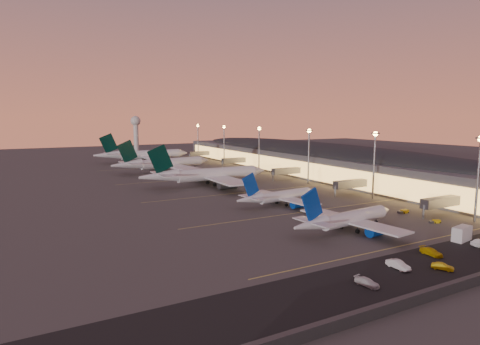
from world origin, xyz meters
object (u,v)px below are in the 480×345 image
at_px(airliner_wide_mid, 163,164).
at_px(service_van_f, 431,252).
at_px(radar_tower, 136,128).
at_px(airliner_wide_near, 207,175).
at_px(airliner_wide_far, 143,155).
at_px(airliner_narrow_south, 346,219).
at_px(service_van_b, 443,267).
at_px(service_van_c, 398,265).
at_px(service_van_a, 367,282).
at_px(baggage_tug_a, 435,221).
at_px(airliner_narrow_north, 279,197).
at_px(baggage_tug_b, 403,212).
at_px(catering_truck_a, 462,234).

bearing_deg(airliner_wide_mid, service_van_f, -94.54).
bearing_deg(airliner_wide_mid, radar_tower, 73.54).
distance_m(airliner_wide_near, airliner_wide_far, 108.92).
relative_size(airliner_narrow_south, service_van_b, 9.04).
distance_m(airliner_wide_near, service_van_c, 112.93).
distance_m(airliner_wide_far, service_van_a, 225.51).
bearing_deg(airliner_wide_mid, airliner_wide_far, 78.96).
bearing_deg(baggage_tug_a, service_van_f, -124.94).
bearing_deg(airliner_narrow_north, airliner_wide_near, 89.79).
bearing_deg(airliner_wide_far, baggage_tug_b, -78.24).
xyz_separation_m(radar_tower, service_van_c, (-24.76, -314.88, -21.00)).
relative_size(airliner_narrow_south, airliner_wide_mid, 0.63).
distance_m(airliner_narrow_south, airliner_wide_mid, 141.36).
bearing_deg(service_van_b, service_van_c, 119.11).
relative_size(airliner_wide_near, service_van_b, 14.63).
relative_size(airliner_wide_far, baggage_tug_b, 17.01).
distance_m(airliner_wide_mid, baggage_tug_a, 151.44).
height_order(airliner_narrow_south, airliner_wide_far, airliner_wide_far).
height_order(radar_tower, service_van_b, radar_tower).
relative_size(catering_truck_a, service_van_f, 1.28).
distance_m(radar_tower, catering_truck_a, 310.02).
distance_m(airliner_narrow_south, airliner_wide_far, 195.98).
height_order(airliner_narrow_north, radar_tower, radar_tower).
relative_size(baggage_tug_b, catering_truck_a, 0.55).
height_order(airliner_narrow_north, baggage_tug_b, airliner_narrow_north).
bearing_deg(service_van_a, airliner_wide_near, 70.82).
bearing_deg(airliner_narrow_south, airliner_wide_near, 85.86).
relative_size(radar_tower, baggage_tug_b, 8.51).
bearing_deg(radar_tower, airliner_narrow_north, -92.93).
bearing_deg(airliner_wide_far, baggage_tug_a, -79.42).
distance_m(airliner_wide_far, service_van_f, 219.68).
bearing_deg(radar_tower, service_van_c, -94.50).
bearing_deg(airliner_narrow_north, baggage_tug_a, -62.92).
bearing_deg(service_van_c, service_van_f, 10.40).
xyz_separation_m(service_van_a, service_van_c, (12.11, 3.15, 0.16)).
bearing_deg(airliner_wide_near, service_van_c, -92.84).
xyz_separation_m(airliner_wide_far, baggage_tug_a, (33.79, -201.62, -4.93)).
bearing_deg(airliner_wide_far, service_van_f, -86.96).
bearing_deg(service_van_b, airliner_wide_mid, 63.21).
xyz_separation_m(baggage_tug_b, service_van_a, (-53.62, -36.03, 0.20)).
bearing_deg(radar_tower, baggage_tug_a, -87.11).
bearing_deg(airliner_wide_far, airliner_narrow_south, -87.82).
bearing_deg(service_van_b, catering_truck_a, -3.71).
height_order(airliner_narrow_south, baggage_tug_b, airliner_narrow_south).
distance_m(baggage_tug_b, service_van_c, 52.97).
relative_size(airliner_narrow_south, service_van_f, 7.03).
bearing_deg(service_van_f, airliner_wide_near, 96.43).
relative_size(baggage_tug_a, service_van_b, 0.82).
distance_m(radar_tower, service_van_a, 320.86).
bearing_deg(radar_tower, service_van_b, -93.08).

